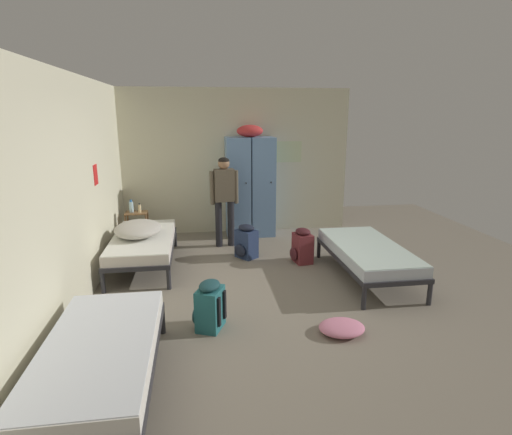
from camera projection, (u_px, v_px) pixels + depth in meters
ground_plane at (259, 294)px, 5.31m from camera, size 9.52×9.52×0.00m
room_backdrop at (163, 177)px, 6.02m from camera, size 4.39×6.01×2.74m
locker_bank at (250, 185)px, 7.69m from camera, size 0.90×0.55×2.07m
shelf_unit at (137, 224)px, 7.31m from camera, size 0.38×0.30×0.57m
bed_left_front at (100, 353)px, 3.34m from camera, size 0.90×1.90×0.49m
bed_left_rear at (143, 242)px, 6.19m from camera, size 0.90×1.90×0.49m
bed_right at (367, 252)px, 5.74m from camera, size 0.90×1.90×0.49m
bedding_heap at (138, 229)px, 6.12m from camera, size 0.69×0.85×0.22m
person_traveler at (224, 194)px, 7.01m from camera, size 0.49×0.23×1.56m
water_bottle at (131, 207)px, 7.24m from camera, size 0.07×0.07×0.22m
lotion_bottle at (140, 208)px, 7.21m from camera, size 0.05×0.05×0.17m
backpack_maroon at (302, 246)px, 6.38m from camera, size 0.37×0.36×0.55m
backpack_navy at (246, 242)px, 6.59m from camera, size 0.42×0.41×0.55m
backpack_teal at (209, 306)px, 4.41m from camera, size 0.40×0.39×0.55m
clothes_pile_pink at (342, 328)px, 4.36m from camera, size 0.49×0.41×0.12m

